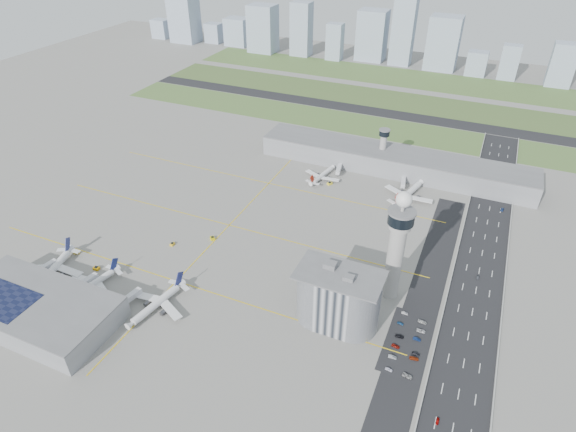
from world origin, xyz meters
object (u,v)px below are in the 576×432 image
at_px(tug_5, 402,199).
at_px(car_hw_2, 502,210).
at_px(car_lot_4, 400,323).
at_px(secondary_tower, 383,145).
at_px(car_lot_5, 405,313).
at_px(jet_bridge_near_1, 76,291).
at_px(airplane_near_a, 51,267).
at_px(car_hw_1, 478,277).
at_px(tug_0, 77,252).
at_px(car_lot_6, 407,376).
at_px(car_hw_0, 437,421).
at_px(car_lot_9, 417,339).
at_px(car_lot_11, 422,322).
at_px(tug_3, 212,238).
at_px(car_lot_0, 389,369).
at_px(jet_bridge_far_0, 340,166).
at_px(control_tower, 397,242).
at_px(airplane_far_a, 323,173).
at_px(jet_bridge_near_0, 35,276).
at_px(jet_bridge_near_2, 120,307).
at_px(airplane_near_b, 90,282).
at_px(airplane_near_c, 155,301).
at_px(car_lot_8, 416,354).
at_px(car_lot_10, 421,331).
at_px(tug_1, 96,268).
at_px(car_lot_1, 392,357).
at_px(car_hw_4, 487,168).
at_px(tug_4, 330,183).
at_px(car_lot_2, 396,346).
at_px(airplane_far_b, 409,190).
at_px(car_lot_7, 414,358).
at_px(admin_building, 338,298).

relative_size(tug_5, car_hw_2, 0.81).
relative_size(car_lot_4, car_hw_2, 0.75).
height_order(secondary_tower, car_lot_5, secondary_tower).
bearing_deg(jet_bridge_near_1, airplane_near_a, 83.11).
bearing_deg(car_hw_1, tug_0, -165.01).
relative_size(car_lot_6, car_hw_0, 1.44).
xyz_separation_m(car_lot_9, car_lot_11, (0.32, 12.42, 0.02)).
distance_m(tug_3, car_lot_4, 126.73).
bearing_deg(car_lot_0, jet_bridge_far_0, 28.46).
distance_m(control_tower, airplane_far_a, 134.76).
bearing_deg(jet_bridge_near_0, airplane_far_a, -21.51).
distance_m(airplane_far_a, car_hw_0, 207.46).
bearing_deg(tug_3, jet_bridge_near_2, -146.73).
bearing_deg(car_lot_11, car_lot_4, 121.67).
bearing_deg(jet_bridge_far_0, airplane_near_a, -40.47).
distance_m(control_tower, airplane_near_b, 165.56).
relative_size(control_tower, airplane_near_c, 1.57).
xyz_separation_m(car_lot_4, car_hw_1, (32.11, 52.42, 0.02)).
relative_size(car_lot_8, car_lot_10, 0.86).
xyz_separation_m(airplane_near_a, airplane_near_b, (28.80, -0.73, -0.71)).
bearing_deg(tug_1, jet_bridge_near_2, 51.96).
bearing_deg(airplane_near_b, car_lot_1, 108.73).
distance_m(car_lot_6, car_hw_4, 223.02).
distance_m(jet_bridge_near_1, car_hw_1, 222.40).
distance_m(jet_bridge_near_1, jet_bridge_near_2, 30.00).
relative_size(car_lot_4, car_lot_11, 0.73).
relative_size(tug_4, car_hw_2, 0.84).
bearing_deg(car_lot_2, car_lot_6, -140.13).
bearing_deg(car_lot_1, car_hw_2, -17.85).
bearing_deg(car_hw_4, car_hw_0, -93.58).
height_order(airplane_far_b, car_hw_4, airplane_far_b).
bearing_deg(car_hw_4, jet_bridge_far_0, -159.16).
relative_size(car_lot_1, car_lot_7, 0.91).
distance_m(jet_bridge_far_0, tug_0, 199.32).
relative_size(tug_0, tug_3, 0.97).
height_order(jet_bridge_near_1, tug_5, jet_bridge_near_1).
height_order(car_lot_5, car_lot_10, car_lot_10).
height_order(jet_bridge_near_2, car_hw_2, jet_bridge_near_2).
height_order(airplane_far_b, car_lot_8, airplane_far_b).
relative_size(secondary_tower, tug_0, 9.70).
relative_size(admin_building, tug_1, 11.89).
xyz_separation_m(car_lot_1, car_lot_6, (8.68, -7.79, -0.01)).
xyz_separation_m(jet_bridge_far_0, car_lot_2, (81.77, -159.06, -2.31)).
distance_m(secondary_tower, car_lot_11, 169.18).
bearing_deg(tug_1, admin_building, 90.06).
xyz_separation_m(tug_1, car_hw_4, (196.21, 220.60, -0.41)).
relative_size(jet_bridge_near_0, car_lot_9, 3.74).
bearing_deg(car_lot_7, car_lot_4, 19.63).
bearing_deg(car_hw_2, airplane_near_c, -123.43).
bearing_deg(secondary_tower, tug_0, -127.35).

